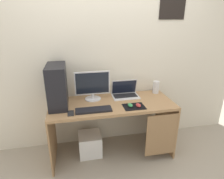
% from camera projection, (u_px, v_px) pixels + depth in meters
% --- Properties ---
extents(ground_plane, '(8.00, 8.00, 0.00)m').
position_uv_depth(ground_plane, '(112.00, 151.00, 2.67)').
color(ground_plane, '#9E9384').
extents(wall_back, '(4.00, 0.05, 2.60)m').
position_uv_depth(wall_back, '(107.00, 54.00, 2.55)').
color(wall_back, beige).
rests_on(wall_back, ground_plane).
extents(desk, '(1.56, 0.64, 0.75)m').
position_uv_depth(desk, '(114.00, 113.00, 2.46)').
color(desk, '#A37A51').
rests_on(desk, ground_plane).
extents(pc_tower, '(0.22, 0.45, 0.51)m').
position_uv_depth(pc_tower, '(57.00, 86.00, 2.25)').
color(pc_tower, black).
rests_on(pc_tower, desk).
extents(monitor, '(0.45, 0.21, 0.38)m').
position_uv_depth(monitor, '(92.00, 86.00, 2.45)').
color(monitor, silver).
rests_on(monitor, desk).
extents(laptop, '(0.36, 0.23, 0.22)m').
position_uv_depth(laptop, '(125.00, 93.00, 2.60)').
color(laptop, silver).
rests_on(laptop, desk).
extents(speaker, '(0.09, 0.09, 0.17)m').
position_uv_depth(speaker, '(156.00, 87.00, 2.70)').
color(speaker, silver).
rests_on(speaker, desk).
extents(keyboard, '(0.42, 0.14, 0.02)m').
position_uv_depth(keyboard, '(94.00, 110.00, 2.20)').
color(keyboard, black).
rests_on(keyboard, desk).
extents(mousepad, '(0.26, 0.20, 0.00)m').
position_uv_depth(mousepad, '(134.00, 107.00, 2.30)').
color(mousepad, black).
rests_on(mousepad, desk).
extents(mouse_left, '(0.06, 0.10, 0.03)m').
position_uv_depth(mouse_left, '(130.00, 105.00, 2.29)').
color(mouse_left, '#338C4C').
rests_on(mouse_left, mousepad).
extents(mouse_right, '(0.06, 0.10, 0.03)m').
position_uv_depth(mouse_right, '(138.00, 105.00, 2.29)').
color(mouse_right, '#B23333').
rests_on(mouse_right, mousepad).
extents(cell_phone, '(0.07, 0.13, 0.01)m').
position_uv_depth(cell_phone, '(71.00, 113.00, 2.13)').
color(cell_phone, '#232326').
rests_on(cell_phone, desk).
extents(subwoofer, '(0.30, 0.30, 0.30)m').
position_uv_depth(subwoofer, '(90.00, 144.00, 2.59)').
color(subwoofer, white).
rests_on(subwoofer, ground_plane).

